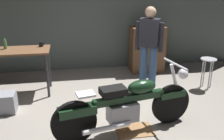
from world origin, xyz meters
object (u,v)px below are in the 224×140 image
at_px(motorcycle, 127,105).
at_px(shop_stool, 208,65).
at_px(bottle, 5,44).
at_px(storage_bin, 3,103).
at_px(person_standing, 149,44).
at_px(mug_black_matte, 41,44).
at_px(wooden_dresser, 147,49).

relative_size(motorcycle, shop_stool, 3.37).
xyz_separation_m(motorcycle, bottle, (-1.99, 1.80, 0.55)).
xyz_separation_m(shop_stool, storage_bin, (-3.95, -0.39, -0.33)).
bearing_deg(motorcycle, storage_bin, 142.55).
bearing_deg(motorcycle, person_standing, 51.61).
bearing_deg(storage_bin, bottle, 91.88).
bearing_deg(motorcycle, bottle, 126.07).
xyz_separation_m(motorcycle, storage_bin, (-1.96, 0.94, -0.28)).
xyz_separation_m(shop_stool, bottle, (-3.98, 0.47, 0.50)).
bearing_deg(storage_bin, person_standing, 13.35).
bearing_deg(shop_stool, motorcycle, -146.20).
bearing_deg(bottle, mug_black_matte, 5.69).
distance_m(wooden_dresser, bottle, 3.19).
height_order(person_standing, shop_stool, person_standing).
height_order(motorcycle, storage_bin, motorcycle).
xyz_separation_m(person_standing, bottle, (-2.79, 0.20, 0.07)).
xyz_separation_m(mug_black_matte, bottle, (-0.66, -0.07, 0.05)).
bearing_deg(person_standing, bottle, 27.26).
distance_m(person_standing, wooden_dresser, 1.07).
distance_m(motorcycle, storage_bin, 2.20).
relative_size(person_standing, storage_bin, 3.80).
bearing_deg(shop_stool, mug_black_matte, 170.82).
relative_size(person_standing, mug_black_matte, 14.38).
xyz_separation_m(person_standing, wooden_dresser, (0.27, 0.96, -0.38)).
distance_m(motorcycle, wooden_dresser, 2.78).
bearing_deg(mug_black_matte, storage_bin, -124.34).
xyz_separation_m(wooden_dresser, bottle, (-3.06, -0.76, 0.45)).
bearing_deg(storage_bin, motorcycle, -25.70).
distance_m(person_standing, mug_black_matte, 2.15).
relative_size(motorcycle, storage_bin, 4.91).
relative_size(storage_bin, mug_black_matte, 3.79).
distance_m(shop_stool, wooden_dresser, 1.54).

